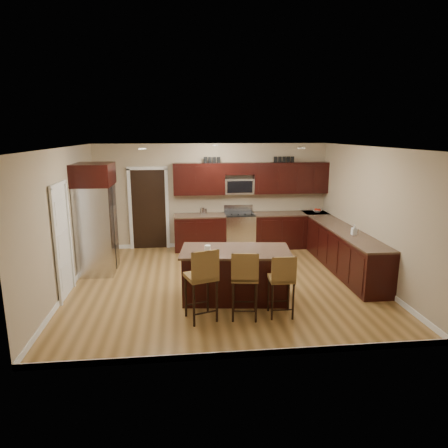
{
  "coord_description": "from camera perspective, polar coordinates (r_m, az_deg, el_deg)",
  "views": [
    {
      "loc": [
        -0.81,
        -7.54,
        2.97
      ],
      "look_at": [
        0.05,
        0.4,
        1.13
      ],
      "focal_mm": 32.0,
      "sensor_mm": 36.0,
      "label": 1
    }
  ],
  "objects": [
    {
      "name": "base_cabinets",
      "position": [
        9.71,
        10.25,
        -2.24
      ],
      "size": [
        4.02,
        3.96,
        0.92
      ],
      "color": "black",
      "rests_on": "floor"
    },
    {
      "name": "canister_short",
      "position": [
        10.2,
        -2.78,
        1.78
      ],
      "size": [
        0.11,
        0.11,
        0.16
      ],
      "primitive_type": "cylinder",
      "color": "silver",
      "rests_on": "base_cabinets"
    },
    {
      "name": "range",
      "position": [
        10.4,
        2.23,
        -0.96
      ],
      "size": [
        0.76,
        0.64,
        1.11
      ],
      "color": "silver",
      "rests_on": "floor"
    },
    {
      "name": "letter_decor",
      "position": [
        10.29,
        3.44,
        9.16
      ],
      "size": [
        2.2,
        0.03,
        0.15
      ],
      "primitive_type": null,
      "color": "black",
      "rests_on": "upper_cabinets"
    },
    {
      "name": "wall_left",
      "position": [
        8.01,
        -21.9,
        0.34
      ],
      "size": [
        0.0,
        5.5,
        5.5
      ],
      "primitive_type": "plane",
      "rotation": [
        1.57,
        0.0,
        1.57
      ],
      "color": "tan",
      "rests_on": "floor"
    },
    {
      "name": "soap_bottle",
      "position": [
        8.59,
        18.11,
        -0.78
      ],
      "size": [
        0.1,
        0.1,
        0.21
      ],
      "primitive_type": "imported",
      "rotation": [
        0.0,
        0.0,
        0.05
      ],
      "color": "#B2B2B2",
      "rests_on": "base_cabinets"
    },
    {
      "name": "floor",
      "position": [
        8.14,
        -0.05,
        -8.45
      ],
      "size": [
        6.0,
        6.0,
        0.0
      ],
      "primitive_type": "plane",
      "color": "olive",
      "rests_on": "ground"
    },
    {
      "name": "microwave",
      "position": [
        10.34,
        2.16,
        5.43
      ],
      "size": [
        0.76,
        0.31,
        0.4
      ],
      "primitive_type": "cube",
      "color": "silver",
      "rests_on": "upper_cabinets"
    },
    {
      "name": "ceiling",
      "position": [
        7.59,
        -0.05,
        10.91
      ],
      "size": [
        6.0,
        6.0,
        0.0
      ],
      "primitive_type": "plane",
      "rotation": [
        3.14,
        0.0,
        0.0
      ],
      "color": "silver",
      "rests_on": "wall_back"
    },
    {
      "name": "island",
      "position": [
        7.3,
        1.62,
        -7.4
      ],
      "size": [
        2.05,
        1.24,
        0.92
      ],
      "rotation": [
        0.0,
        0.0,
        -0.12
      ],
      "color": "black",
      "rests_on": "floor"
    },
    {
      "name": "fruit_bowl",
      "position": [
        10.79,
        13.19,
        1.82
      ],
      "size": [
        0.33,
        0.33,
        0.06
      ],
      "primitive_type": "imported",
      "rotation": [
        0.0,
        0.0,
        -0.41
      ],
      "color": "silver",
      "rests_on": "base_cabinets"
    },
    {
      "name": "stool_left",
      "position": [
        6.34,
        -3.1,
        -7.5
      ],
      "size": [
        0.57,
        0.57,
        1.21
      ],
      "rotation": [
        0.0,
        0.0,
        0.32
      ],
      "color": "olive",
      "rests_on": "floor"
    },
    {
      "name": "doorway",
      "position": [
        10.49,
        -10.68,
        2.06
      ],
      "size": [
        0.85,
        0.03,
        2.06
      ],
      "primitive_type": "cube",
      "color": "black",
      "rests_on": "floor"
    },
    {
      "name": "refrigerator",
      "position": [
        8.9,
        -17.78,
        0.87
      ],
      "size": [
        0.79,
        1.01,
        2.35
      ],
      "color": "silver",
      "rests_on": "floor"
    },
    {
      "name": "island_jar",
      "position": [
        7.09,
        -2.36,
        -3.46
      ],
      "size": [
        0.1,
        0.1,
        0.1
      ],
      "primitive_type": "cylinder",
      "color": "white",
      "rests_on": "island"
    },
    {
      "name": "stool_mid",
      "position": [
        6.42,
        2.99,
        -7.6
      ],
      "size": [
        0.49,
        0.49,
        1.15
      ],
      "rotation": [
        0.0,
        0.0,
        -0.15
      ],
      "color": "olive",
      "rests_on": "floor"
    },
    {
      "name": "upper_cabinets",
      "position": [
        10.35,
        4.19,
        6.64
      ],
      "size": [
        4.0,
        0.33,
        0.8
      ],
      "color": "black",
      "rests_on": "wall_back"
    },
    {
      "name": "pantry_door",
      "position": [
        7.8,
        -22.13,
        -2.5
      ],
      "size": [
        0.03,
        0.8,
        2.04
      ],
      "primitive_type": "cube",
      "color": "white",
      "rests_on": "floor"
    },
    {
      "name": "floor_mat",
      "position": [
        9.4,
        -0.17,
        -5.43
      ],
      "size": [
        1.03,
        0.89,
        0.01
      ],
      "primitive_type": "cube",
      "rotation": [
        0.0,
        0.0,
        -0.43
      ],
      "color": "brown",
      "rests_on": "floor"
    },
    {
      "name": "canister_tall",
      "position": [
        10.19,
        -3.14,
        1.85
      ],
      "size": [
        0.12,
        0.12,
        0.18
      ],
      "primitive_type": "cylinder",
      "color": "silver",
      "rests_on": "base_cabinets"
    },
    {
      "name": "stool_right",
      "position": [
        6.57,
        8.29,
        -7.74
      ],
      "size": [
        0.41,
        0.41,
        1.07
      ],
      "rotation": [
        0.0,
        0.0,
        -0.04
      ],
      "color": "olive",
      "rests_on": "floor"
    },
    {
      "name": "wall_right",
      "position": [
        8.6,
        20.25,
        1.28
      ],
      "size": [
        0.0,
        5.5,
        5.5
      ],
      "primitive_type": "plane",
      "rotation": [
        1.57,
        0.0,
        -1.57
      ],
      "color": "tan",
      "rests_on": "floor"
    },
    {
      "name": "wall_back",
      "position": [
        10.45,
        -1.67,
        4.02
      ],
      "size": [
        6.0,
        0.0,
        6.0
      ],
      "primitive_type": "plane",
      "rotation": [
        1.57,
        0.0,
        0.0
      ],
      "color": "tan",
      "rests_on": "floor"
    }
  ]
}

